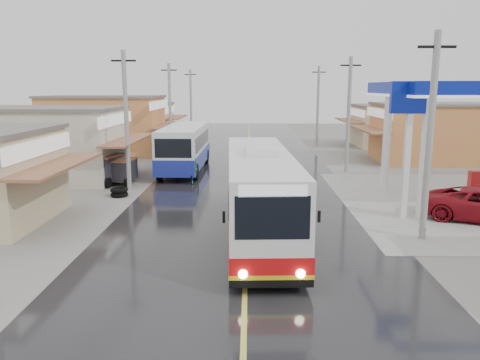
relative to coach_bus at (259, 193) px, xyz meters
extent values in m
plane|color=slate|center=(-0.51, -0.43, -1.77)|extent=(120.00, 120.00, 0.00)
cube|color=black|center=(-0.51, 14.57, -1.76)|extent=(12.00, 90.00, 0.02)
cube|color=#D8CC4C|center=(-0.51, 14.57, -1.74)|extent=(0.15, 90.00, 0.01)
cylinder|color=white|center=(7.49, 8.57, 0.98)|extent=(0.44, 0.44, 5.50)
cylinder|color=white|center=(7.49, 2.57, 0.98)|extent=(0.44, 0.44, 5.50)
cube|color=#B21919|center=(11.29, 5.57, -0.82)|extent=(0.60, 0.45, 1.50)
cube|color=white|center=(6.69, 2.57, 1.23)|extent=(0.25, 0.25, 6.00)
cube|color=#0A1B8E|center=(6.69, 2.57, 3.73)|extent=(1.80, 0.30, 1.40)
cube|color=silver|center=(0.00, -0.07, 0.20)|extent=(2.92, 11.66, 2.84)
cube|color=black|center=(0.00, -0.07, -1.31)|extent=(2.94, 11.68, 0.29)
cube|color=red|center=(0.00, -0.07, -0.83)|extent=(2.96, 11.70, 0.53)
cube|color=gold|center=(0.00, -0.07, -1.15)|extent=(2.97, 11.71, 0.13)
cube|color=black|center=(-0.02, 0.41, 0.52)|extent=(2.85, 9.26, 0.96)
cube|color=black|center=(0.26, -5.80, 0.61)|extent=(2.11, 0.21, 1.25)
cube|color=black|center=(-0.25, 5.66, 0.61)|extent=(2.11, 0.21, 1.06)
cube|color=white|center=(0.26, -5.80, 1.38)|extent=(1.91, 0.20, 0.34)
cube|color=silver|center=(0.00, -0.07, 1.77)|extent=(1.28, 2.94, 0.29)
cylinder|color=black|center=(-0.87, -4.16, -1.22)|extent=(0.38, 1.07, 1.06)
cylinder|color=black|center=(1.24, -4.07, -1.22)|extent=(0.38, 1.07, 1.06)
cylinder|color=black|center=(-1.21, 3.54, -1.22)|extent=(0.38, 1.07, 1.06)
cylinder|color=black|center=(0.90, 3.64, -1.22)|extent=(0.38, 1.07, 1.06)
sphere|color=#FFF2CC|center=(-0.56, -5.90, -1.02)|extent=(0.28, 0.28, 0.27)
sphere|color=#FFF2CC|center=(1.08, -5.83, -1.02)|extent=(0.28, 0.28, 0.27)
cube|color=black|center=(-1.11, -5.61, 0.57)|extent=(0.08, 0.08, 0.34)
cube|color=black|center=(1.60, -5.49, 0.57)|extent=(0.08, 0.08, 0.34)
cube|color=silver|center=(-5.02, 14.70, 0.13)|extent=(2.68, 9.66, 2.68)
cube|color=#1B2897|center=(-5.02, 14.70, -0.78)|extent=(2.72, 9.70, 1.07)
cube|color=black|center=(-5.02, 14.70, 0.50)|extent=(2.70, 8.06, 0.96)
cube|color=black|center=(-5.07, 9.93, 0.50)|extent=(2.27, 0.15, 1.18)
cylinder|color=black|center=(-6.22, 11.29, -1.21)|extent=(0.33, 1.07, 1.07)
cylinder|color=black|center=(-3.89, 11.26, -1.21)|extent=(0.33, 1.07, 1.07)
cylinder|color=black|center=(-6.15, 18.14, -1.21)|extent=(0.33, 1.07, 1.07)
cylinder|color=black|center=(-3.82, 18.11, -1.21)|extent=(0.33, 1.07, 1.07)
imported|color=black|center=(-3.93, 10.53, -1.30)|extent=(0.66, 1.81, 0.94)
imported|color=#246D2C|center=(-3.93, 10.32, -0.61)|extent=(0.58, 0.39, 1.57)
cube|color=#26262D|center=(-9.29, 9.90, -0.73)|extent=(1.80, 2.41, 1.42)
cube|color=brown|center=(-9.29, 9.90, 0.03)|extent=(1.87, 2.48, 0.11)
cylinder|color=black|center=(-10.18, 9.29, -1.44)|extent=(0.32, 0.68, 0.66)
cylinder|color=black|center=(-9.90, 10.80, -1.44)|extent=(0.32, 0.68, 0.66)
cylinder|color=black|center=(-8.83, 8.81, -1.44)|extent=(0.25, 0.67, 0.66)
cube|color=#26262D|center=(-8.26, 10.01, -0.88)|extent=(1.47, 2.02, 1.21)
cube|color=brown|center=(-8.26, 10.01, -0.23)|extent=(1.52, 2.07, 0.09)
cylinder|color=black|center=(-9.00, 9.46, -1.49)|extent=(0.25, 0.58, 0.56)
cylinder|color=black|center=(-8.81, 10.75, -1.49)|extent=(0.25, 0.58, 0.56)
cylinder|color=black|center=(-7.83, 9.10, -1.49)|extent=(0.19, 0.57, 0.56)
torus|color=black|center=(-7.59, 6.65, -1.64)|extent=(0.97, 0.97, 0.25)
torus|color=black|center=(-7.59, 6.65, -1.40)|extent=(0.97, 0.97, 0.25)
camera|label=1|loc=(-0.38, -18.37, 4.18)|focal=35.00mm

